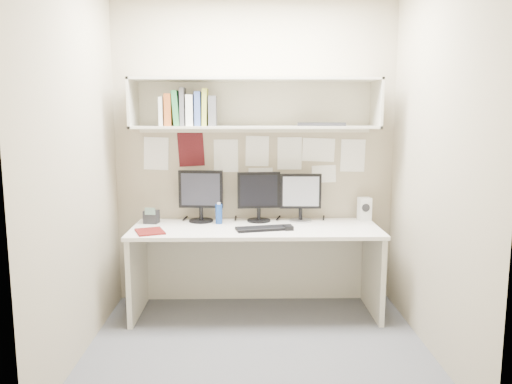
{
  "coord_description": "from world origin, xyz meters",
  "views": [
    {
      "loc": [
        -0.07,
        -3.31,
        1.62
      ],
      "look_at": [
        -0.0,
        0.35,
        1.06
      ],
      "focal_mm": 35.0,
      "sensor_mm": 36.0,
      "label": 1
    }
  ],
  "objects_px": {
    "speaker": "(364,209)",
    "maroon_notebook": "(150,231)",
    "monitor_center": "(259,194)",
    "keyboard": "(263,229)",
    "desk_phone": "(151,217)",
    "desk": "(256,270)",
    "monitor_left": "(201,194)",
    "monitor_right": "(301,195)"
  },
  "relations": [
    {
      "from": "speaker",
      "to": "monitor_left",
      "type": "bearing_deg",
      "value": 174.75
    },
    {
      "from": "keyboard",
      "to": "maroon_notebook",
      "type": "relative_size",
      "value": 1.73
    },
    {
      "from": "monitor_right",
      "to": "speaker",
      "type": "bearing_deg",
      "value": 3.59
    },
    {
      "from": "keyboard",
      "to": "maroon_notebook",
      "type": "xyz_separation_m",
      "value": [
        -0.88,
        -0.07,
        -0.0
      ]
    },
    {
      "from": "monitor_center",
      "to": "monitor_right",
      "type": "xyz_separation_m",
      "value": [
        0.36,
        0.0,
        -0.01
      ]
    },
    {
      "from": "desk",
      "to": "speaker",
      "type": "bearing_deg",
      "value": 14.14
    },
    {
      "from": "monitor_left",
      "to": "desk_phone",
      "type": "distance_m",
      "value": 0.45
    },
    {
      "from": "monitor_right",
      "to": "maroon_notebook",
      "type": "relative_size",
      "value": 1.66
    },
    {
      "from": "monitor_left",
      "to": "desk_phone",
      "type": "height_order",
      "value": "monitor_left"
    },
    {
      "from": "monitor_right",
      "to": "monitor_center",
      "type": "bearing_deg",
      "value": -178.2
    },
    {
      "from": "monitor_center",
      "to": "maroon_notebook",
      "type": "distance_m",
      "value": 0.97
    },
    {
      "from": "speaker",
      "to": "maroon_notebook",
      "type": "distance_m",
      "value": 1.81
    },
    {
      "from": "monitor_left",
      "to": "desk_phone",
      "type": "bearing_deg",
      "value": -166.04
    },
    {
      "from": "maroon_notebook",
      "to": "monitor_right",
      "type": "bearing_deg",
      "value": -2.65
    },
    {
      "from": "speaker",
      "to": "maroon_notebook",
      "type": "relative_size",
      "value": 0.81
    },
    {
      "from": "desk",
      "to": "monitor_center",
      "type": "xyz_separation_m",
      "value": [
        0.03,
        0.22,
        0.6
      ]
    },
    {
      "from": "desk",
      "to": "monitor_center",
      "type": "height_order",
      "value": "monitor_center"
    },
    {
      "from": "keyboard",
      "to": "desk_phone",
      "type": "xyz_separation_m",
      "value": [
        -0.93,
        0.27,
        0.04
      ]
    },
    {
      "from": "maroon_notebook",
      "to": "keyboard",
      "type": "bearing_deg",
      "value": -16.54
    },
    {
      "from": "monitor_left",
      "to": "speaker",
      "type": "distance_m",
      "value": 1.41
    },
    {
      "from": "monitor_left",
      "to": "speaker",
      "type": "xyz_separation_m",
      "value": [
        1.4,
        0.02,
        -0.14
      ]
    },
    {
      "from": "monitor_left",
      "to": "maroon_notebook",
      "type": "distance_m",
      "value": 0.59
    },
    {
      "from": "desk",
      "to": "keyboard",
      "type": "distance_m",
      "value": 0.39
    },
    {
      "from": "monitor_left",
      "to": "maroon_notebook",
      "type": "height_order",
      "value": "monitor_left"
    },
    {
      "from": "keyboard",
      "to": "desk",
      "type": "bearing_deg",
      "value": 103.73
    },
    {
      "from": "speaker",
      "to": "monitor_center",
      "type": "bearing_deg",
      "value": 175.13
    },
    {
      "from": "monitor_center",
      "to": "maroon_notebook",
      "type": "relative_size",
      "value": 1.72
    },
    {
      "from": "speaker",
      "to": "desk",
      "type": "bearing_deg",
      "value": -171.82
    },
    {
      "from": "monitor_center",
      "to": "maroon_notebook",
      "type": "bearing_deg",
      "value": -160.22
    },
    {
      "from": "monitor_right",
      "to": "speaker",
      "type": "relative_size",
      "value": 2.05
    },
    {
      "from": "maroon_notebook",
      "to": "desk_phone",
      "type": "bearing_deg",
      "value": 77.56
    },
    {
      "from": "monitor_center",
      "to": "speaker",
      "type": "xyz_separation_m",
      "value": [
        0.91,
        0.02,
        -0.13
      ]
    },
    {
      "from": "monitor_left",
      "to": "keyboard",
      "type": "height_order",
      "value": "monitor_left"
    },
    {
      "from": "speaker",
      "to": "desk_phone",
      "type": "relative_size",
      "value": 1.41
    },
    {
      "from": "keyboard",
      "to": "speaker",
      "type": "distance_m",
      "value": 0.96
    },
    {
      "from": "monitor_left",
      "to": "keyboard",
      "type": "bearing_deg",
      "value": -27.95
    },
    {
      "from": "desk",
      "to": "monitor_right",
      "type": "distance_m",
      "value": 0.74
    },
    {
      "from": "monitor_left",
      "to": "monitor_center",
      "type": "bearing_deg",
      "value": 4.8
    },
    {
      "from": "desk_phone",
      "to": "desk",
      "type": "bearing_deg",
      "value": -1.04
    },
    {
      "from": "desk",
      "to": "monitor_left",
      "type": "bearing_deg",
      "value": 154.55
    },
    {
      "from": "desk",
      "to": "keyboard",
      "type": "height_order",
      "value": "keyboard"
    },
    {
      "from": "desk",
      "to": "desk_phone",
      "type": "xyz_separation_m",
      "value": [
        -0.87,
        0.15,
        0.42
      ]
    }
  ]
}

